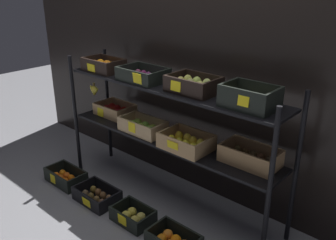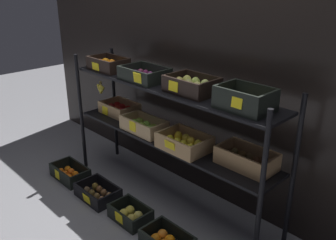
{
  "view_description": "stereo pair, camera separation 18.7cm",
  "coord_description": "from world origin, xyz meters",
  "px_view_note": "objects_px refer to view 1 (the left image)",
  "views": [
    {
      "loc": [
        1.7,
        -1.91,
        1.73
      ],
      "look_at": [
        0.0,
        0.0,
        0.7
      ],
      "focal_mm": 38.96,
      "sensor_mm": 36.0,
      "label": 1
    },
    {
      "loc": [
        1.84,
        -1.78,
        1.73
      ],
      "look_at": [
        0.0,
        0.0,
        0.7
      ],
      "focal_mm": 38.96,
      "sensor_mm": 36.0,
      "label": 2
    }
  ],
  "objects_px": {
    "display_rack": "(167,112)",
    "crate_ground_tangerine": "(66,178)",
    "crate_ground_apple_gold": "(133,216)",
    "crate_ground_kiwi": "(97,196)"
  },
  "relations": [
    {
      "from": "display_rack",
      "to": "crate_ground_tangerine",
      "type": "height_order",
      "value": "display_rack"
    },
    {
      "from": "crate_ground_kiwi",
      "to": "crate_ground_apple_gold",
      "type": "height_order",
      "value": "same"
    },
    {
      "from": "display_rack",
      "to": "crate_ground_kiwi",
      "type": "distance_m",
      "value": 0.93
    },
    {
      "from": "display_rack",
      "to": "crate_ground_kiwi",
      "type": "xyz_separation_m",
      "value": [
        -0.41,
        -0.4,
        -0.73
      ]
    },
    {
      "from": "crate_ground_tangerine",
      "to": "crate_ground_apple_gold",
      "type": "xyz_separation_m",
      "value": [
        0.86,
        0.01,
        0.0
      ]
    },
    {
      "from": "display_rack",
      "to": "crate_ground_apple_gold",
      "type": "xyz_separation_m",
      "value": [
        0.01,
        -0.39,
        -0.73
      ]
    },
    {
      "from": "crate_ground_kiwi",
      "to": "crate_ground_apple_gold",
      "type": "xyz_separation_m",
      "value": [
        0.42,
        0.01,
        0.0
      ]
    },
    {
      "from": "crate_ground_apple_gold",
      "to": "crate_ground_kiwi",
      "type": "bearing_deg",
      "value": -178.43
    },
    {
      "from": "crate_ground_tangerine",
      "to": "crate_ground_kiwi",
      "type": "height_order",
      "value": "crate_ground_tangerine"
    },
    {
      "from": "display_rack",
      "to": "crate_ground_apple_gold",
      "type": "distance_m",
      "value": 0.82
    }
  ]
}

